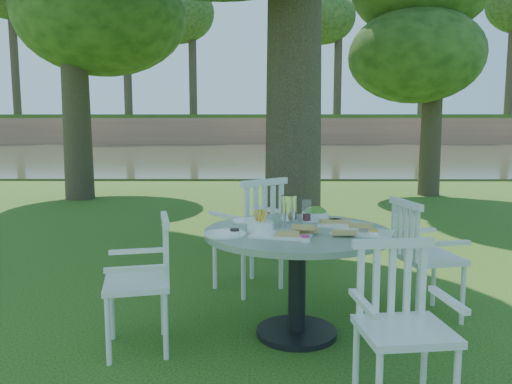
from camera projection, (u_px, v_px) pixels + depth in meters
ground at (256, 288)px, 4.48m from camera, size 140.00×140.00×0.00m
table at (297, 253)px, 3.41m from camera, size 1.27×1.27×0.75m
chair_ne at (417, 249)px, 3.74m from camera, size 0.51×0.53×0.90m
chair_nw at (255, 226)px, 4.34m from camera, size 0.69×0.69×1.00m
chair_sw at (150, 272)px, 3.22m from camera, size 0.50×0.52×0.87m
chair_se at (398, 312)px, 2.54m from camera, size 0.48×0.45×0.86m
tableware at (295, 222)px, 3.44m from camera, size 1.26×0.83×0.22m
river at (259, 154)px, 27.29m from camera, size 100.00×28.00×0.12m
far_bank at (263, 61)px, 44.32m from camera, size 100.00×18.00×15.20m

